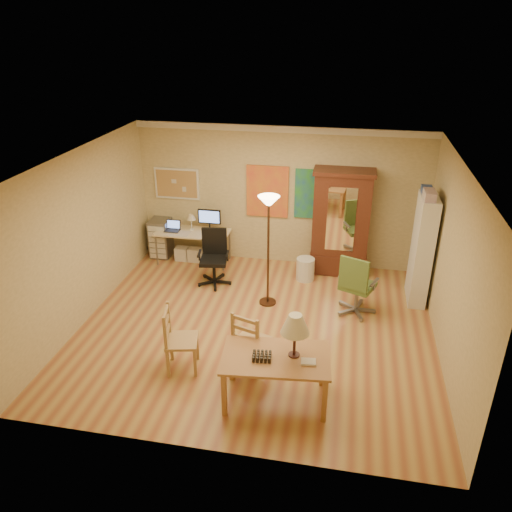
% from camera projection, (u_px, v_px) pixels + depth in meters
% --- Properties ---
extents(floor, '(5.50, 5.50, 0.00)m').
position_uv_depth(floor, '(256.00, 329.00, 7.88)').
color(floor, '#A35D39').
rests_on(floor, ground).
extents(crown_molding, '(5.50, 0.08, 0.12)m').
position_uv_depth(crown_molding, '(282.00, 129.00, 8.91)').
color(crown_molding, white).
rests_on(crown_molding, floor).
extents(corkboard, '(0.90, 0.04, 0.62)m').
position_uv_depth(corkboard, '(177.00, 184.00, 9.76)').
color(corkboard, tan).
rests_on(corkboard, floor).
extents(art_panel_left, '(0.80, 0.04, 1.00)m').
position_uv_depth(art_panel_left, '(267.00, 192.00, 9.48)').
color(art_panel_left, gold).
rests_on(art_panel_left, floor).
extents(art_panel_right, '(0.75, 0.04, 0.95)m').
position_uv_depth(art_panel_right, '(315.00, 194.00, 9.32)').
color(art_panel_right, '#246692').
rests_on(art_panel_right, floor).
extents(dining_table, '(1.41, 0.93, 1.25)m').
position_uv_depth(dining_table, '(283.00, 348.00, 6.11)').
color(dining_table, olive).
rests_on(dining_table, floor).
extents(ladder_chair_back, '(0.54, 0.53, 0.94)m').
position_uv_depth(ladder_chair_back, '(250.00, 342.00, 6.81)').
color(ladder_chair_back, '#A5884B').
rests_on(ladder_chair_back, floor).
extents(ladder_chair_left, '(0.52, 0.53, 0.97)m').
position_uv_depth(ladder_chair_left, '(180.00, 341.00, 6.81)').
color(ladder_chair_left, '#A5884B').
rests_on(ladder_chair_left, floor).
extents(torchiere_lamp, '(0.35, 0.35, 1.93)m').
position_uv_depth(torchiere_lamp, '(269.00, 219.00, 7.93)').
color(torchiere_lamp, '#3B2517').
rests_on(torchiere_lamp, floor).
extents(computer_desk, '(1.43, 0.63, 1.08)m').
position_uv_depth(computer_desk, '(195.00, 243.00, 9.89)').
color(computer_desk, beige).
rests_on(computer_desk, floor).
extents(office_chair_black, '(0.63, 0.63, 1.02)m').
position_uv_depth(office_chair_black, '(214.00, 269.00, 9.13)').
color(office_chair_black, black).
rests_on(office_chair_black, floor).
extents(office_chair_green, '(0.66, 0.66, 1.08)m').
position_uv_depth(office_chair_green, '(356.00, 298.00, 8.18)').
color(office_chair_green, slate).
rests_on(office_chair_green, floor).
extents(drawer_cart, '(0.39, 0.47, 0.78)m').
position_uv_depth(drawer_cart, '(161.00, 238.00, 10.14)').
color(drawer_cart, slate).
rests_on(drawer_cart, floor).
extents(armoire, '(1.10, 0.52, 2.02)m').
position_uv_depth(armoire, '(340.00, 229.00, 9.28)').
color(armoire, '#3C1C10').
rests_on(armoire, floor).
extents(bookshelf, '(0.28, 0.75, 1.87)m').
position_uv_depth(bookshelf, '(422.00, 250.00, 8.33)').
color(bookshelf, white).
rests_on(bookshelf, floor).
extents(wastebin, '(0.34, 0.34, 0.42)m').
position_uv_depth(wastebin, '(305.00, 269.00, 9.28)').
color(wastebin, silver).
rests_on(wastebin, floor).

